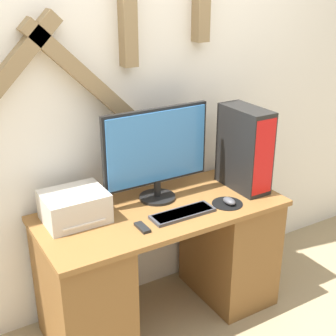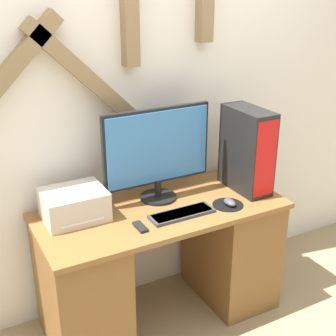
% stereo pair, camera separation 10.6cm
% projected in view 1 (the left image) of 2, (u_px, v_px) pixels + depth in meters
% --- Properties ---
extents(wall_back, '(6.40, 0.13, 2.70)m').
position_uv_depth(wall_back, '(129.00, 89.00, 2.69)').
color(wall_back, white).
rests_on(wall_back, ground_plane).
extents(desk, '(1.41, 0.62, 0.75)m').
position_uv_depth(desk, '(162.00, 263.00, 2.77)').
color(desk, brown).
rests_on(desk, ground_plane).
extents(monitor, '(0.65, 0.21, 0.54)m').
position_uv_depth(monitor, '(157.00, 150.00, 2.64)').
color(monitor, black).
rests_on(monitor, desk).
extents(keyboard, '(0.37, 0.12, 0.02)m').
position_uv_depth(keyboard, '(183.00, 213.00, 2.56)').
color(keyboard, '#3D3D42').
rests_on(keyboard, desk).
extents(mousepad, '(0.18, 0.18, 0.00)m').
position_uv_depth(mousepad, '(227.00, 204.00, 2.68)').
color(mousepad, black).
rests_on(mousepad, desk).
extents(mouse, '(0.05, 0.09, 0.04)m').
position_uv_depth(mouse, '(229.00, 201.00, 2.67)').
color(mouse, '#4C4C51').
rests_on(mouse, mousepad).
extents(computer_tower, '(0.16, 0.36, 0.50)m').
position_uv_depth(computer_tower, '(245.00, 149.00, 2.80)').
color(computer_tower, black).
rests_on(computer_tower, desk).
extents(printer, '(0.33, 0.28, 0.16)m').
position_uv_depth(printer, '(75.00, 207.00, 2.48)').
color(printer, beige).
rests_on(printer, desk).
extents(remote_control, '(0.04, 0.11, 0.02)m').
position_uv_depth(remote_control, '(142.00, 227.00, 2.42)').
color(remote_control, black).
rests_on(remote_control, desk).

